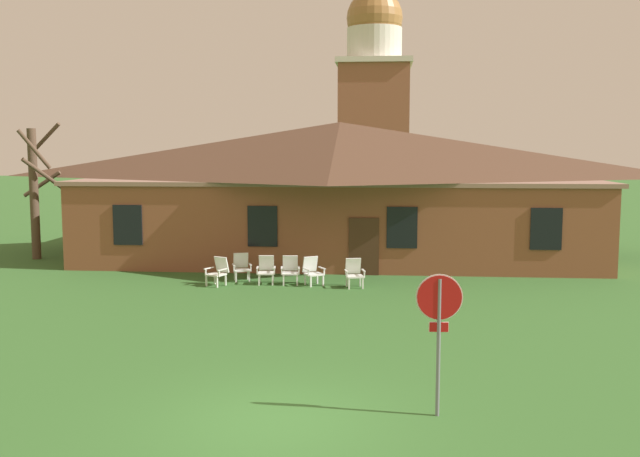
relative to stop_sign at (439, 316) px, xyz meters
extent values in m
plane|color=#336028|center=(-2.78, -0.56, -1.76)|extent=(200.00, 200.00, 0.00)
cube|color=brown|center=(-2.78, 18.63, -0.16)|extent=(20.32, 10.00, 3.20)
cube|color=#926D5E|center=(-2.78, 18.63, 1.52)|extent=(20.73, 10.20, 0.16)
pyramid|color=#4C3323|center=(-2.78, 18.63, 2.77)|extent=(21.13, 10.40, 2.34)
cube|color=black|center=(-10.40, 13.60, 0.00)|extent=(1.10, 0.06, 1.50)
cube|color=black|center=(-5.32, 13.60, 0.00)|extent=(1.10, 0.06, 1.50)
cube|color=black|center=(-0.24, 13.60, 0.00)|extent=(1.10, 0.06, 1.50)
cube|color=black|center=(4.84, 13.60, 0.00)|extent=(1.10, 0.06, 1.50)
cube|color=#422819|center=(-1.61, 13.60, -0.71)|extent=(1.10, 0.06, 2.10)
cube|color=#93563D|center=(-1.56, 38.66, 3.37)|extent=(4.80, 4.80, 10.26)
cube|color=silver|center=(-1.56, 38.66, 8.68)|extent=(5.18, 5.18, 0.36)
cylinder|color=silver|center=(-1.56, 38.66, 9.96)|extent=(3.80, 3.80, 2.20)
sphere|color=#9E6B38|center=(-1.56, 38.66, 11.73)|extent=(3.88, 3.88, 3.88)
cylinder|color=slate|center=(0.00, 0.00, -0.56)|extent=(0.07, 0.07, 2.42)
cylinder|color=white|center=(0.00, 0.01, 0.33)|extent=(0.81, 0.04, 0.81)
cylinder|color=#B71414|center=(0.00, -0.01, 0.33)|extent=(0.76, 0.04, 0.76)
cube|color=#B71414|center=(0.00, 0.00, -0.19)|extent=(0.32, 0.03, 0.16)
cube|color=white|center=(0.00, 0.01, -0.19)|extent=(0.34, 0.03, 0.18)
cube|color=silver|center=(-6.41, 10.85, -1.58)|extent=(0.07, 0.07, 0.36)
cube|color=silver|center=(-6.82, 11.05, -1.58)|extent=(0.07, 0.07, 0.36)
cube|color=silver|center=(-6.21, 11.24, -1.58)|extent=(0.07, 0.07, 0.36)
cube|color=silver|center=(-6.62, 11.45, -1.58)|extent=(0.07, 0.07, 0.36)
cube|color=silver|center=(-6.51, 11.15, -1.38)|extent=(0.72, 0.71, 0.05)
cube|color=silver|center=(-6.38, 11.43, -1.08)|extent=(0.54, 0.40, 0.54)
cube|color=silver|center=(-6.26, 11.00, -1.18)|extent=(0.26, 0.45, 0.03)
cube|color=silver|center=(-6.34, 10.86, -1.29)|extent=(0.05, 0.05, 0.22)
cube|color=silver|center=(-6.78, 11.26, -1.18)|extent=(0.26, 0.45, 0.03)
cube|color=silver|center=(-6.85, 11.11, -1.29)|extent=(0.05, 0.05, 0.22)
cube|color=white|center=(-5.53, 11.95, -1.58)|extent=(0.06, 0.06, 0.36)
cube|color=white|center=(-5.96, 11.81, -1.58)|extent=(0.06, 0.06, 0.36)
cube|color=white|center=(-5.66, 12.37, -1.58)|extent=(0.06, 0.06, 0.36)
cube|color=white|center=(-6.10, 12.23, -1.58)|extent=(0.06, 0.06, 0.36)
cube|color=white|center=(-5.81, 12.09, -1.38)|extent=(0.67, 0.66, 0.05)
cube|color=white|center=(-5.91, 12.39, -1.08)|extent=(0.55, 0.34, 0.54)
cube|color=white|center=(-5.53, 12.16, -1.18)|extent=(0.20, 0.46, 0.03)
cube|color=white|center=(-5.48, 12.01, -1.29)|extent=(0.05, 0.05, 0.22)
cube|color=white|center=(-6.08, 11.98, -1.18)|extent=(0.20, 0.46, 0.03)
cube|color=white|center=(-6.03, 11.83, -1.29)|extent=(0.05, 0.05, 0.22)
cube|color=silver|center=(-4.62, 11.37, -1.58)|extent=(0.06, 0.06, 0.36)
cube|color=silver|center=(-5.08, 11.32, -1.58)|extent=(0.06, 0.06, 0.36)
cube|color=silver|center=(-4.67, 11.81, -1.58)|extent=(0.06, 0.06, 0.36)
cube|color=silver|center=(-5.13, 11.76, -1.58)|extent=(0.06, 0.06, 0.36)
cube|color=silver|center=(-4.88, 11.57, -1.38)|extent=(0.59, 0.58, 0.05)
cube|color=silver|center=(-4.91, 11.88, -1.08)|extent=(0.53, 0.25, 0.54)
cube|color=silver|center=(-4.59, 11.58, -1.18)|extent=(0.11, 0.47, 0.03)
cube|color=silver|center=(-4.57, 11.42, -1.29)|extent=(0.04, 0.04, 0.22)
cube|color=silver|center=(-5.16, 11.51, -1.18)|extent=(0.11, 0.47, 0.03)
cube|color=silver|center=(-5.15, 11.35, -1.29)|extent=(0.04, 0.04, 0.22)
cube|color=white|center=(-3.79, 11.41, -1.58)|extent=(0.06, 0.06, 0.36)
cube|color=white|center=(-4.25, 11.35, -1.58)|extent=(0.06, 0.06, 0.36)
cube|color=white|center=(-3.85, 11.85, -1.58)|extent=(0.06, 0.06, 0.36)
cube|color=white|center=(-4.31, 11.79, -1.58)|extent=(0.06, 0.06, 0.36)
cube|color=white|center=(-4.05, 11.60, -1.38)|extent=(0.60, 0.59, 0.05)
cube|color=white|center=(-4.09, 11.91, -1.08)|extent=(0.53, 0.26, 0.54)
cube|color=white|center=(-3.76, 11.62, -1.18)|extent=(0.12, 0.47, 0.03)
cube|color=white|center=(-3.74, 11.46, -1.29)|extent=(0.04, 0.04, 0.22)
cube|color=white|center=(-4.34, 11.54, -1.18)|extent=(0.12, 0.47, 0.03)
cube|color=white|center=(-4.31, 11.38, -1.29)|extent=(0.04, 0.04, 0.22)
cube|color=white|center=(-2.92, 11.43, -1.58)|extent=(0.07, 0.07, 0.36)
cube|color=white|center=(-3.31, 11.19, -1.58)|extent=(0.07, 0.07, 0.36)
cube|color=white|center=(-3.15, 11.80, -1.58)|extent=(0.07, 0.07, 0.36)
cube|color=white|center=(-3.54, 11.57, -1.58)|extent=(0.07, 0.07, 0.36)
cube|color=white|center=(-3.23, 11.50, -1.38)|extent=(0.73, 0.72, 0.05)
cube|color=white|center=(-3.39, 11.76, -1.08)|extent=(0.54, 0.43, 0.54)
cube|color=white|center=(-2.97, 11.63, -1.18)|extent=(0.29, 0.43, 0.03)
cube|color=white|center=(-2.89, 11.49, -1.29)|extent=(0.05, 0.05, 0.22)
cube|color=white|center=(-3.47, 11.33, -1.18)|extent=(0.29, 0.43, 0.03)
cube|color=white|center=(-3.38, 11.19, -1.29)|extent=(0.05, 0.05, 0.22)
cube|color=silver|center=(-1.58, 11.05, -1.58)|extent=(0.06, 0.06, 0.36)
cube|color=silver|center=(-2.03, 10.95, -1.58)|extent=(0.06, 0.06, 0.36)
cube|color=silver|center=(-1.67, 11.48, -1.58)|extent=(0.06, 0.06, 0.36)
cube|color=silver|center=(-2.12, 11.38, -1.58)|extent=(0.06, 0.06, 0.36)
cube|color=silver|center=(-1.85, 11.21, -1.38)|extent=(0.64, 0.63, 0.05)
cube|color=silver|center=(-1.92, 11.52, -1.08)|extent=(0.54, 0.30, 0.54)
cube|color=silver|center=(-1.56, 11.26, -1.18)|extent=(0.16, 0.47, 0.03)
cube|color=silver|center=(-1.53, 11.10, -1.29)|extent=(0.05, 0.05, 0.22)
cube|color=silver|center=(-2.13, 11.13, -1.18)|extent=(0.16, 0.47, 0.03)
cube|color=silver|center=(-2.09, 10.97, -1.29)|extent=(0.05, 0.05, 0.22)
cylinder|color=brown|center=(-15.31, 16.25, 0.94)|extent=(0.36, 0.36, 5.41)
cylinder|color=brown|center=(-15.14, 17.00, 3.19)|extent=(1.64, 0.52, 1.43)
cylinder|color=brown|center=(-14.98, 15.78, 2.79)|extent=(1.14, 0.86, 1.62)
cylinder|color=brown|center=(-14.59, 15.73, 1.77)|extent=(1.21, 1.61, 1.41)
cylinder|color=brown|center=(-15.33, 17.04, 1.32)|extent=(1.67, 0.20, 1.13)
camera|label=1|loc=(-1.01, -12.09, 2.88)|focal=40.08mm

